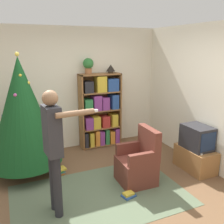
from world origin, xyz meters
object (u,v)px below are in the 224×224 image
standing_person (54,143)px  bookshelf (100,112)px  armchair (138,164)px  television (197,137)px  potted_plant (88,65)px  table_lamp (111,68)px  christmas_tree (22,112)px

standing_person → bookshelf: bearing=140.0°
armchair → standing_person: size_ratio=0.55×
television → potted_plant: (-1.42, 1.78, 1.20)m
bookshelf → television: bookshelf is taller
armchair → standing_person: standing_person is taller
bookshelf → table_lamp: (0.25, 0.01, 0.94)m
armchair → table_lamp: size_ratio=4.60×
standing_person → potted_plant: 2.45m
bookshelf → potted_plant: potted_plant is taller
christmas_tree → standing_person: size_ratio=1.25×
television → table_lamp: bearing=117.0°
television → armchair: bearing=178.1°
table_lamp → armchair: bearing=-98.6°
table_lamp → potted_plant: bearing=180.0°
christmas_tree → table_lamp: 2.12m
table_lamp → television: bearing=-63.0°
christmas_tree → potted_plant: 1.71m
christmas_tree → television: bearing=-21.3°
standing_person → potted_plant: bearing=145.3°
bookshelf → armchair: bearing=-90.3°
television → standing_person: size_ratio=0.32×
television → armchair: (-1.17, 0.04, -0.30)m
television → armchair: size_ratio=0.58×
table_lamp → standing_person: bearing=-129.6°
television → bookshelf: bearing=123.2°
standing_person → potted_plant: (1.15, 2.00, 0.82)m
bookshelf → armchair: size_ratio=1.78×
christmas_tree → potted_plant: bearing=25.9°
christmas_tree → table_lamp: size_ratio=10.56×
bookshelf → table_lamp: 0.97m
christmas_tree → armchair: (1.65, -1.06, -0.81)m
armchair → potted_plant: size_ratio=2.80×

